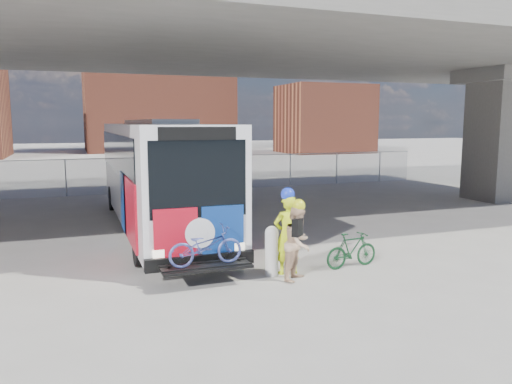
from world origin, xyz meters
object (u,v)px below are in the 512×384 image
cyclist_hivis (287,233)px  cyclist_tan (298,242)px  bike_parked (352,250)px  bus (156,167)px  bollard (272,249)px

cyclist_hivis → cyclist_tan: 0.53m
cyclist_tan → bike_parked: 1.77m
bus → bike_parked: bearing=-59.5°
bike_parked → bus: bearing=24.5°
bike_parked → cyclist_tan: bearing=97.9°
bus → cyclist_hivis: 6.75m
bollard → bus: bearing=104.7°
cyclist_tan → bike_parked: (1.67, 0.41, -0.44)m
bike_parked → cyclist_hivis: bearing=80.7°
bus → cyclist_tan: (2.11, -6.84, -1.22)m
cyclist_tan → cyclist_hivis: bearing=54.0°
bus → bike_parked: 7.64m
bus → cyclist_hivis: bearing=-71.9°
bus → cyclist_tan: size_ratio=6.85×
bus → cyclist_hivis: bus is taller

